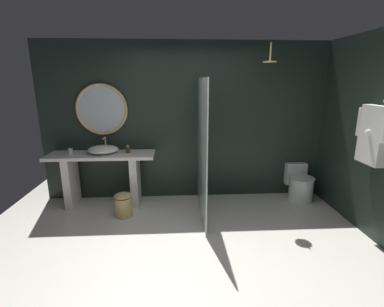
% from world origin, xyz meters
% --- Properties ---
extents(ground_plane, '(5.76, 5.76, 0.00)m').
position_xyz_m(ground_plane, '(0.00, 0.00, 0.00)').
color(ground_plane, silver).
extents(back_wall_panel, '(4.80, 0.10, 2.60)m').
position_xyz_m(back_wall_panel, '(0.00, 1.90, 1.30)').
color(back_wall_panel, '#1E2823').
rests_on(back_wall_panel, ground_plane).
extents(side_wall_right, '(0.10, 2.47, 2.60)m').
position_xyz_m(side_wall_right, '(2.35, 0.76, 1.30)').
color(side_wall_right, '#1E2823').
rests_on(side_wall_right, ground_plane).
extents(vanity_counter, '(1.67, 0.51, 0.86)m').
position_xyz_m(vanity_counter, '(-1.38, 1.57, 0.55)').
color(vanity_counter, silver).
rests_on(vanity_counter, ground_plane).
extents(vessel_sink, '(0.48, 0.39, 0.24)m').
position_xyz_m(vessel_sink, '(-1.34, 1.58, 0.92)').
color(vessel_sink, white).
rests_on(vessel_sink, vanity_counter).
extents(tumbler_cup, '(0.07, 0.07, 0.09)m').
position_xyz_m(tumbler_cup, '(-1.85, 1.59, 0.91)').
color(tumbler_cup, silver).
rests_on(tumbler_cup, vanity_counter).
extents(soap_dispenser, '(0.07, 0.07, 0.13)m').
position_xyz_m(soap_dispenser, '(-0.96, 1.61, 0.91)').
color(soap_dispenser, '#3D3323').
rests_on(soap_dispenser, vanity_counter).
extents(round_wall_mirror, '(0.82, 0.04, 0.82)m').
position_xyz_m(round_wall_mirror, '(-1.38, 1.81, 1.53)').
color(round_wall_mirror, tan).
extents(shower_glass_panel, '(0.02, 1.38, 2.02)m').
position_xyz_m(shower_glass_panel, '(0.18, 1.16, 1.01)').
color(shower_glass_panel, silver).
rests_on(shower_glass_panel, ground_plane).
extents(rain_shower_head, '(0.20, 0.20, 0.27)m').
position_xyz_m(rain_shower_head, '(1.16, 1.34, 2.26)').
color(rain_shower_head, tan).
extents(hanging_bathrobe, '(0.20, 0.58, 0.79)m').
position_xyz_m(hanging_bathrobe, '(2.21, 0.45, 1.37)').
color(hanging_bathrobe, tan).
extents(toilet, '(0.41, 0.58, 0.59)m').
position_xyz_m(toilet, '(1.90, 1.60, 0.26)').
color(toilet, white).
rests_on(toilet, ground_plane).
extents(waste_bin, '(0.26, 0.26, 0.37)m').
position_xyz_m(waste_bin, '(-0.99, 1.13, 0.18)').
color(waste_bin, tan).
rests_on(waste_bin, ground_plane).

